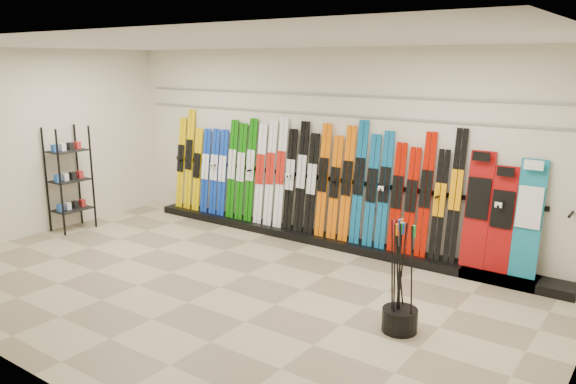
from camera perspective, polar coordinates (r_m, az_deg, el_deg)
The scene contains 12 objects.
floor at distance 7.25m, azimuth -6.97°, elevation -9.60°, with size 8.00×8.00×0.00m, color #86765C.
back_wall at distance 8.79m, azimuth 3.83°, elevation 4.65°, with size 8.00×8.00×0.00m, color beige.
left_wall at distance 9.95m, azimuth -24.56°, elevation 4.49°, with size 5.00×5.00×0.00m, color beige.
ceiling at distance 6.70m, azimuth -7.70°, elevation 14.81°, with size 8.00×8.00×0.00m, color silver.
ski_rack_base at distance 8.82m, azimuth 4.17°, elevation -4.94°, with size 8.00×0.40×0.12m, color black.
skis at distance 8.99m, azimuth 0.87°, elevation 1.32°, with size 5.38×0.25×1.84m.
snowboards at distance 7.72m, azimuth 20.91°, elevation -2.26°, with size 0.97×0.24×1.54m.
accessory_rack at distance 10.07m, azimuth -21.31°, elevation 1.26°, with size 0.40×0.60×1.75m, color black.
pole_bin at distance 6.19m, azimuth 11.27°, elevation -12.62°, with size 0.38×0.38×0.25m, color black.
ski_poles at distance 6.00m, azimuth 11.25°, elevation -8.43°, with size 0.31×0.28×1.18m.
slatwall_rail_0 at distance 8.71m, azimuth 3.81°, elevation 7.89°, with size 7.60×0.02×0.03m, color gray.
slatwall_rail_1 at distance 8.69m, azimuth 3.84°, elevation 9.86°, with size 7.60×0.02×0.03m, color gray.
Camera 1 is at (4.57, -4.90, 2.79)m, focal length 35.00 mm.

